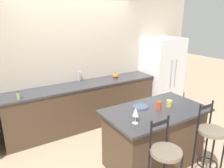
# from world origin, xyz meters

# --- Properties ---
(ground_plane) EXTENTS (18.00, 18.00, 0.00)m
(ground_plane) POSITION_xyz_m (0.00, 0.00, 0.00)
(ground_plane) COLOR tan
(wall_back) EXTENTS (6.00, 0.07, 2.70)m
(wall_back) POSITION_xyz_m (0.00, 0.65, 1.35)
(wall_back) COLOR beige
(wall_back) RESTS_ON ground_plane
(back_counter) EXTENTS (3.14, 0.63, 0.91)m
(back_counter) POSITION_xyz_m (0.00, 0.35, 0.46)
(back_counter) COLOR #4C3828
(back_counter) RESTS_ON ground_plane
(sink_faucet) EXTENTS (0.02, 0.13, 0.22)m
(sink_faucet) POSITION_xyz_m (0.00, 0.54, 1.05)
(sink_faucet) COLOR #ADAFB5
(sink_faucet) RESTS_ON back_counter
(kitchen_island) EXTENTS (1.51, 0.88, 0.91)m
(kitchen_island) POSITION_xyz_m (0.38, -1.33, 0.46)
(kitchen_island) COLOR #4C3828
(kitchen_island) RESTS_ON ground_plane
(refrigerator) EXTENTS (0.84, 0.77, 1.71)m
(refrigerator) POSITION_xyz_m (2.01, 0.26, 0.86)
(refrigerator) COLOR white
(refrigerator) RESTS_ON ground_plane
(bar_stool_near) EXTENTS (0.36, 0.36, 1.11)m
(bar_stool_near) POSITION_xyz_m (-0.05, -1.98, 0.61)
(bar_stool_near) COLOR black
(bar_stool_near) RESTS_ON ground_plane
(bar_stool_far) EXTENTS (0.36, 0.36, 1.11)m
(bar_stool_far) POSITION_xyz_m (0.81, -1.97, 0.61)
(bar_stool_far) COLOR black
(bar_stool_far) RESTS_ON ground_plane
(dinner_plate) EXTENTS (0.25, 0.25, 0.02)m
(dinner_plate) POSITION_xyz_m (0.25, -1.14, 0.92)
(dinner_plate) COLOR #425170
(dinner_plate) RESTS_ON kitchen_island
(wine_glass) EXTENTS (0.08, 0.08, 0.22)m
(wine_glass) POSITION_xyz_m (-0.12, -1.51, 1.06)
(wine_glass) COLOR white
(wine_glass) RESTS_ON kitchen_island
(coffee_mug) EXTENTS (0.12, 0.09, 0.10)m
(coffee_mug) POSITION_xyz_m (0.63, -1.35, 0.96)
(coffee_mug) COLOR #C1B251
(coffee_mug) RESTS_ON kitchen_island
(tumbler_cup) EXTENTS (0.07, 0.07, 0.12)m
(tumbler_cup) POSITION_xyz_m (0.43, -1.34, 0.97)
(tumbler_cup) COLOR red
(tumbler_cup) RESTS_ON kitchen_island
(pumpkin_decoration) EXTENTS (0.12, 0.12, 0.12)m
(pumpkin_decoration) POSITION_xyz_m (0.77, 0.36, 0.96)
(pumpkin_decoration) COLOR orange
(pumpkin_decoration) RESTS_ON back_counter
(soap_bottle) EXTENTS (0.06, 0.06, 0.13)m
(soap_bottle) POSITION_xyz_m (-1.24, 0.14, 0.96)
(soap_bottle) COLOR #89B260
(soap_bottle) RESTS_ON back_counter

